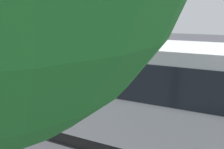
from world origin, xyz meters
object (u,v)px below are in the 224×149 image
spectator_far_left (168,93)px  traffic_cone (98,82)px  spectator_right (91,80)px  stunt_motorcycle (75,64)px  parked_motorcycle_silver (81,97)px  tour_bus (105,90)px  spectator_centre (114,85)px  spectator_left (138,90)px

spectator_far_left → traffic_cone: bearing=-28.6°
traffic_cone → spectator_right: bearing=111.4°
stunt_motorcycle → spectator_far_left: bearing=153.1°
spectator_right → parked_motorcycle_silver: size_ratio=0.86×
spectator_far_left → traffic_cone: spectator_far_left is taller
traffic_cone → parked_motorcycle_silver: bearing=105.8°
tour_bus → spectator_right: size_ratio=5.23×
spectator_right → stunt_motorcycle: bearing=-45.8°
spectator_centre → traffic_cone: (2.15, -2.39, -0.71)m
tour_bus → spectator_left: size_ratio=5.58×
spectator_centre → tour_bus: bearing=110.0°
spectator_left → parked_motorcycle_silver: size_ratio=0.81×
spectator_right → traffic_cone: size_ratio=2.80×
parked_motorcycle_silver → traffic_cone: size_ratio=3.26×
spectator_centre → spectator_right: size_ratio=0.97×
parked_motorcycle_silver → traffic_cone: parked_motorcycle_silver is taller
parked_motorcycle_silver → stunt_motorcycle: 5.05m
parked_motorcycle_silver → traffic_cone: 3.18m
tour_bus → spectator_left: 2.52m
tour_bus → spectator_left: tour_bus is taller
spectator_centre → traffic_cone: bearing=-48.1°
tour_bus → spectator_centre: size_ratio=5.39×
spectator_left → stunt_motorcycle: (5.51, -3.38, 0.01)m
spectator_right → spectator_left: bearing=174.7°
tour_bus → parked_motorcycle_silver: size_ratio=4.49×
spectator_left → tour_bus: bearing=83.7°
spectator_left → traffic_cone: (3.31, -2.44, -0.68)m
spectator_right → parked_motorcycle_silver: (0.00, 0.84, -0.57)m
spectator_left → traffic_cone: bearing=-36.4°
spectator_right → stunt_motorcycle: size_ratio=0.87×
tour_bus → traffic_cone: tour_bus is taller
spectator_right → tour_bus: bearing=129.5°
traffic_cone → spectator_far_left: bearing=151.4°
spectator_centre → stunt_motorcycle: bearing=-37.4°
spectator_left → parked_motorcycle_silver: 2.57m
spectator_right → traffic_cone: (0.87, -2.21, -0.75)m
spectator_centre → spectator_left: bearing=177.6°
spectator_centre → traffic_cone: 3.29m
spectator_centre → parked_motorcycle_silver: (1.29, 0.66, -0.53)m
tour_bus → spectator_far_left: (-1.51, -2.38, -0.61)m
spectator_far_left → parked_motorcycle_silver: (3.69, 0.57, -0.55)m
spectator_left → stunt_motorcycle: size_ratio=0.81×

